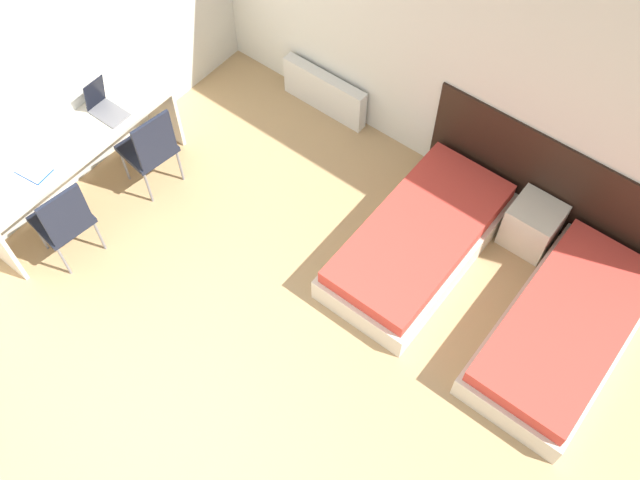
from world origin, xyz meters
The scene contains 13 objects.
ground_plane centered at (0.00, 0.00, 0.00)m, with size 20.00×20.00×0.00m, color tan.
wall_back centered at (0.00, 3.76, 1.35)m, with size 5.92×0.05×2.70m.
wall_left centered at (-2.48, 1.87, 1.35)m, with size 0.05×4.73×2.70m.
headboard_panel centered at (1.23, 3.72, 0.51)m, with size 2.41×0.03×1.03m.
bed_near_window centered at (0.54, 2.76, 0.19)m, with size 0.91×1.86×0.40m.
bed_near_door centered at (1.93, 2.76, 0.19)m, with size 0.91×1.86×0.40m.
nightstand centered at (1.23, 3.49, 0.23)m, with size 0.42×0.40×0.47m.
radiator centered at (-1.19, 3.64, 0.23)m, with size 0.95×0.12×0.45m.
desk centered at (-2.20, 1.42, 0.59)m, with size 0.52×1.99×0.76m.
chair_near_laptop centered at (-1.81, 1.91, 0.52)m, with size 0.48×0.48×0.95m.
chair_near_notebook centered at (-1.81, 0.91, 0.52)m, with size 0.47×0.47×0.95m.
laptop centered at (-2.23, 1.84, 0.83)m, with size 0.33×0.22×0.33m.
open_notebook centered at (-2.19, 1.02, 0.77)m, with size 0.29×0.22×0.02m.
Camera 1 is at (1.95, -0.43, 5.37)m, focal length 40.00 mm.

